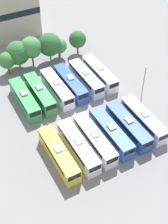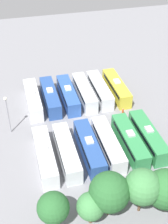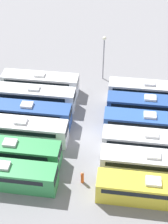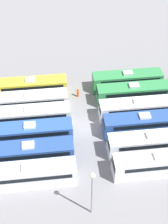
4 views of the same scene
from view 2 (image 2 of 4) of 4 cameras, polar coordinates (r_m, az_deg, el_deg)
The scene contains 20 objects.
ground_plane at distance 59.34m, azimuth 0.34°, elevation -2.11°, with size 121.50×121.50×0.00m, color gray.
bus_0 at distance 67.00m, azimuth 5.96°, elevation 4.46°, with size 2.62×11.89×3.41m.
bus_1 at distance 66.05m, azimuth 2.88°, elevation 4.11°, with size 2.62×11.89×3.41m.
bus_2 at distance 65.19m, azimuth 0.08°, elevation 3.68°, with size 2.62×11.89×3.41m.
bus_3 at distance 64.46m, azimuth -2.92°, elevation 3.21°, with size 2.62×11.89×3.41m.
bus_4 at distance 64.10m, azimuth -6.18°, elevation 2.81°, with size 2.62×11.89×3.41m.
bus_5 at distance 63.82m, azimuth -9.32°, elevation 2.34°, with size 2.62×11.89×3.41m.
bus_6 at distance 55.05m, azimuth 11.62°, elevation -4.39°, with size 2.62×11.89×3.41m.
bus_7 at distance 53.67m, azimuth 8.37°, elevation -5.21°, with size 2.62×11.89×3.41m.
bus_8 at distance 52.67m, azimuth 4.40°, elevation -5.82°, with size 2.62×11.89×3.41m.
bus_9 at distance 51.86m, azimuth 0.97°, elevation -6.51°, with size 2.62×11.89×3.41m.
bus_10 at distance 51.22m, azimuth -3.19°, elevation -7.25°, with size 2.62×11.89×3.41m.
bus_11 at distance 50.87m, azimuth -7.16°, elevation -7.93°, with size 2.62×11.89×3.41m.
worker_person at distance 61.20m, azimuth 7.09°, elevation -0.08°, with size 0.36×0.36×1.78m.
light_pole at distance 55.82m, azimuth -13.89°, elevation 0.55°, with size 0.60×0.60×7.71m.
tree_1 at distance 44.08m, azimuth 14.71°, elevation -13.48°, with size 5.55×5.55×6.93m.
tree_2 at distance 42.62m, azimuth 10.65°, elevation -13.30°, with size 4.98×4.98×7.45m.
tree_3 at distance 41.82m, azimuth 4.66°, elevation -14.37°, with size 5.47×5.47×7.46m.
tree_4 at distance 42.07m, azimuth 1.25°, elevation -16.88°, with size 3.80×3.80×5.25m.
tree_5 at distance 41.31m, azimuth -5.66°, elevation -17.02°, with size 4.22×4.22×6.10m.
Camera 2 is at (12.04, 44.69, 37.14)m, focal length 50.00 mm.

